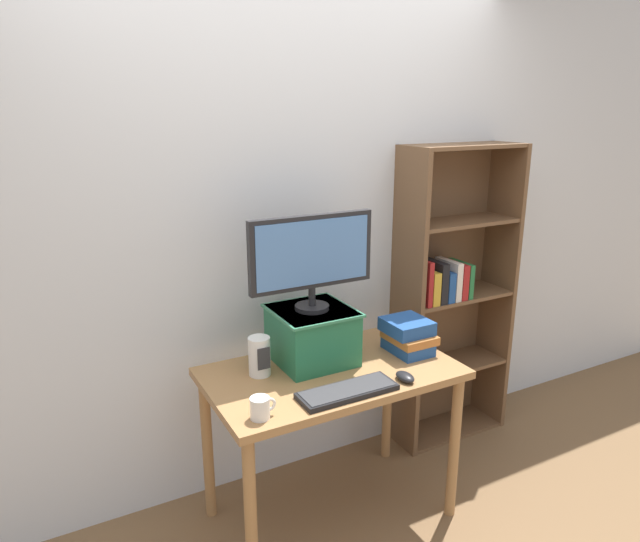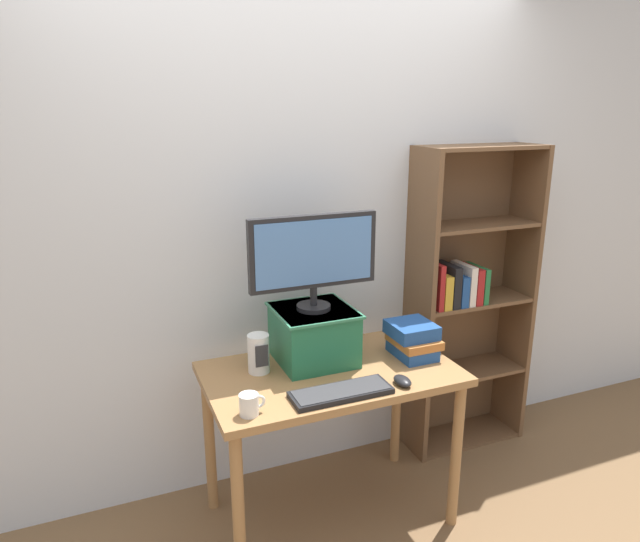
% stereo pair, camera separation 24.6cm
% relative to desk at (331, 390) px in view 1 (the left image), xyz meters
% --- Properties ---
extents(ground_plane, '(12.00, 12.00, 0.00)m').
position_rel_desk_xyz_m(ground_plane, '(0.00, 0.00, -0.67)').
color(ground_plane, brown).
extents(back_wall, '(7.00, 0.08, 2.60)m').
position_rel_desk_xyz_m(back_wall, '(0.00, 0.50, 0.63)').
color(back_wall, silver).
rests_on(back_wall, ground_plane).
extents(desk, '(1.12, 0.65, 0.77)m').
position_rel_desk_xyz_m(desk, '(0.00, 0.00, 0.00)').
color(desk, '#9E7042').
rests_on(desk, ground_plane).
extents(bookshelf_unit, '(0.70, 0.28, 1.71)m').
position_rel_desk_xyz_m(bookshelf_unit, '(0.97, 0.34, 0.21)').
color(bookshelf_unit, brown).
rests_on(bookshelf_unit, ground_plane).
extents(riser_box, '(0.36, 0.36, 0.25)m').
position_rel_desk_xyz_m(riser_box, '(-0.03, 0.13, 0.23)').
color(riser_box, '#1E6642').
rests_on(riser_box, desk).
extents(computer_monitor, '(0.59, 0.16, 0.43)m').
position_rel_desk_xyz_m(computer_monitor, '(-0.03, 0.13, 0.61)').
color(computer_monitor, black).
rests_on(computer_monitor, riser_box).
extents(keyboard, '(0.42, 0.15, 0.02)m').
position_rel_desk_xyz_m(keyboard, '(-0.05, -0.23, 0.11)').
color(keyboard, black).
rests_on(keyboard, desk).
extents(computer_mouse, '(0.06, 0.10, 0.04)m').
position_rel_desk_xyz_m(computer_mouse, '(0.23, -0.24, 0.12)').
color(computer_mouse, black).
rests_on(computer_mouse, desk).
extents(book_stack, '(0.20, 0.23, 0.16)m').
position_rel_desk_xyz_m(book_stack, '(0.42, -0.00, 0.18)').
color(book_stack, navy).
rests_on(book_stack, desk).
extents(coffee_mug, '(0.10, 0.08, 0.09)m').
position_rel_desk_xyz_m(coffee_mug, '(-0.44, -0.23, 0.15)').
color(coffee_mug, white).
rests_on(coffee_mug, desk).
extents(desk_speaker, '(0.10, 0.10, 0.18)m').
position_rel_desk_xyz_m(desk_speaker, '(-0.30, 0.11, 0.19)').
color(desk_speaker, silver).
rests_on(desk_speaker, desk).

